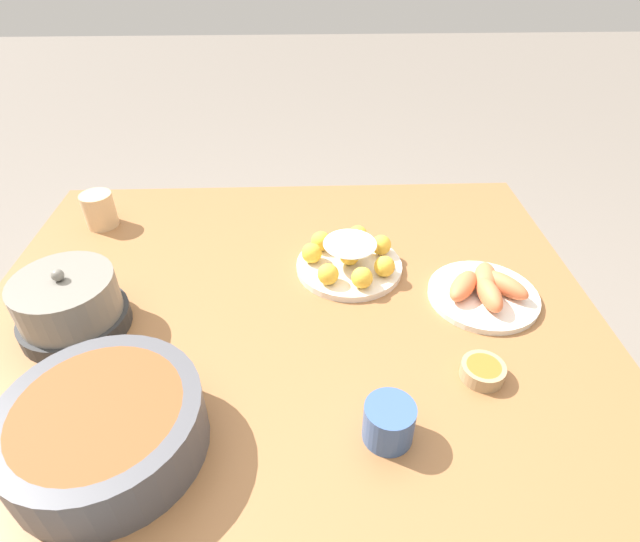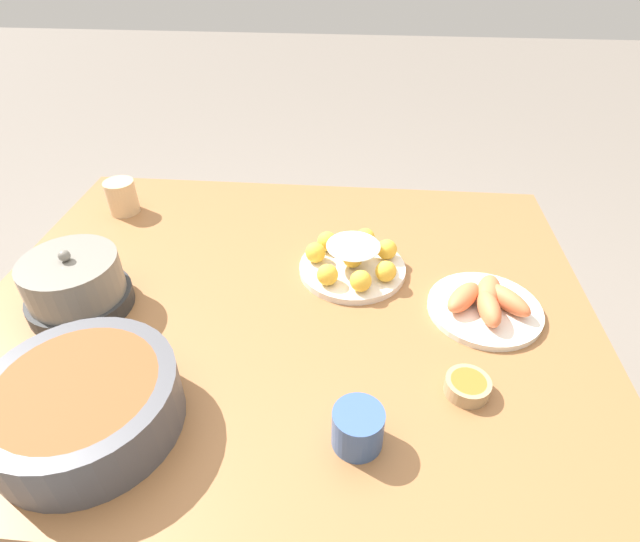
# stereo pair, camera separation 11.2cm
# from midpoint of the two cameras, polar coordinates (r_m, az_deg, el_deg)

# --- Properties ---
(ground_plane) EXTENTS (12.00, 12.00, 0.00)m
(ground_plane) POSITION_cam_midpoint_polar(r_m,az_deg,el_deg) (1.66, -4.69, -22.72)
(ground_plane) COLOR slate
(dining_table) EXTENTS (1.33, 1.08, 0.71)m
(dining_table) POSITION_cam_midpoint_polar(r_m,az_deg,el_deg) (1.15, -6.26, -6.75)
(dining_table) COLOR #936038
(dining_table) RESTS_ON ground_plane
(cake_plate) EXTENTS (0.25, 0.25, 0.08)m
(cake_plate) POSITION_cam_midpoint_polar(r_m,az_deg,el_deg) (1.17, 0.65, 1.28)
(cake_plate) COLOR silver
(cake_plate) RESTS_ON dining_table
(serving_bowl) EXTENTS (0.31, 0.31, 0.10)m
(serving_bowl) POSITION_cam_midpoint_polar(r_m,az_deg,el_deg) (0.90, -26.89, -15.77)
(serving_bowl) COLOR #4C4C51
(serving_bowl) RESTS_ON dining_table
(sauce_bowl) EXTENTS (0.08, 0.08, 0.03)m
(sauce_bowl) POSITION_cam_midpoint_polar(r_m,az_deg,el_deg) (0.96, 14.94, -11.10)
(sauce_bowl) COLOR tan
(sauce_bowl) RESTS_ON dining_table
(seafood_platter) EXTENTS (0.24, 0.24, 0.06)m
(seafood_platter) POSITION_cam_midpoint_polar(r_m,az_deg,el_deg) (1.13, 15.64, -2.34)
(seafood_platter) COLOR silver
(seafood_platter) RESTS_ON dining_table
(cup_near) EXTENTS (0.08, 0.08, 0.09)m
(cup_near) POSITION_cam_midpoint_polar(r_m,az_deg,el_deg) (1.47, -25.94, 6.22)
(cup_near) COLOR #DBB27F
(cup_near) RESTS_ON dining_table
(cup_far) EXTENTS (0.08, 0.08, 0.07)m
(cup_far) POSITION_cam_midpoint_polar(r_m,az_deg,el_deg) (0.84, 3.95, -17.05)
(cup_far) COLOR #38568E
(cup_far) RESTS_ON dining_table
(warming_pot) EXTENTS (0.22, 0.22, 0.15)m
(warming_pot) POSITION_cam_midpoint_polar(r_m,az_deg,el_deg) (1.14, -29.27, -3.55)
(warming_pot) COLOR #2D2D2D
(warming_pot) RESTS_ON dining_table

